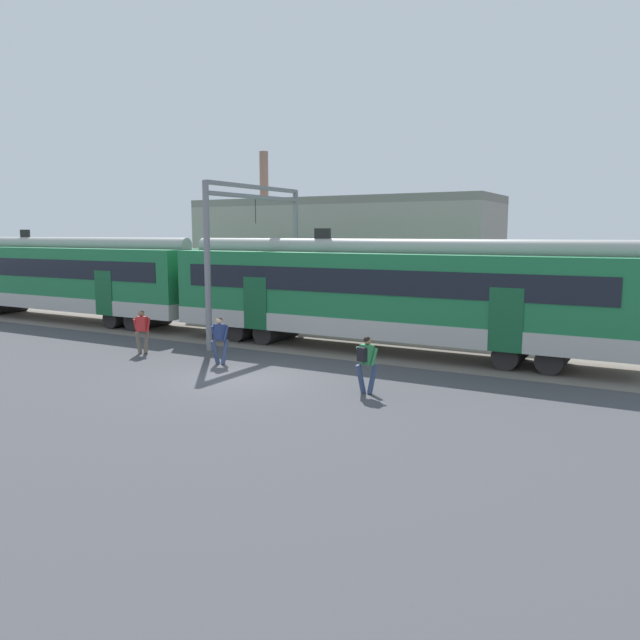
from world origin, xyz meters
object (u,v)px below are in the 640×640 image
Objects in this scene: pedestrian_red at (142,328)px; pedestrian_navy at (220,336)px; pedestrian_green at (366,360)px; commuter_train at (210,285)px.

pedestrian_navy is at bearing -1.20° from pedestrian_red.
pedestrian_green is at bearing -10.84° from pedestrian_navy.
pedestrian_navy is (4.51, -4.93, -1.26)m from commuter_train.
commuter_train is at bearing 98.28° from pedestrian_red.
commuter_train is 6.80m from pedestrian_navy.
pedestrian_green is (10.68, -6.11, -1.26)m from commuter_train.
commuter_train is at bearing 132.47° from pedestrian_navy.
commuter_train reaches higher than pedestrian_red.
pedestrian_green is (9.98, -1.26, 0.00)m from pedestrian_red.
commuter_train is at bearing 150.23° from pedestrian_green.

